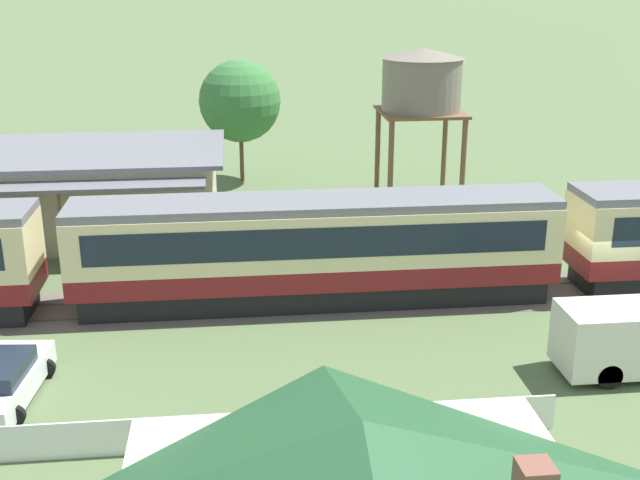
# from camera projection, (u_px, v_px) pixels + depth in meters

# --- Properties ---
(ground_plane) EXTENTS (600.00, 600.00, 0.00)m
(ground_plane) POSITION_uv_depth(u_px,v_px,m) (607.00, 302.00, 30.46)
(ground_plane) COLOR #566B42
(passenger_train) EXTENTS (94.59, 2.89, 4.05)m
(passenger_train) POSITION_uv_depth(u_px,v_px,m) (323.00, 245.00, 29.81)
(passenger_train) COLOR maroon
(passenger_train) RESTS_ON ground_plane
(railway_track) EXTENTS (142.52, 3.60, 0.04)m
(railway_track) POSITION_uv_depth(u_px,v_px,m) (147.00, 308.00, 29.86)
(railway_track) COLOR #665B51
(railway_track) RESTS_ON ground_plane
(station_building) EXTENTS (13.43, 9.40, 4.00)m
(station_building) POSITION_uv_depth(u_px,v_px,m) (82.00, 190.00, 37.89)
(station_building) COLOR beige
(station_building) RESTS_ON ground_plane
(water_tower) EXTENTS (4.30, 4.30, 8.14)m
(water_tower) POSITION_uv_depth(u_px,v_px,m) (422.00, 83.00, 41.26)
(water_tower) COLOR brown
(water_tower) RESTS_ON ground_plane
(parked_car_white) EXTENTS (2.42, 4.61, 1.34)m
(parked_car_white) POSITION_uv_depth(u_px,v_px,m) (2.00, 382.00, 23.32)
(parked_car_white) COLOR white
(parked_car_white) RESTS_ON ground_plane
(yard_tree_2) EXTENTS (4.71, 4.71, 7.08)m
(yard_tree_2) POSITION_uv_depth(u_px,v_px,m) (240.00, 101.00, 46.04)
(yard_tree_2) COLOR brown
(yard_tree_2) RESTS_ON ground_plane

